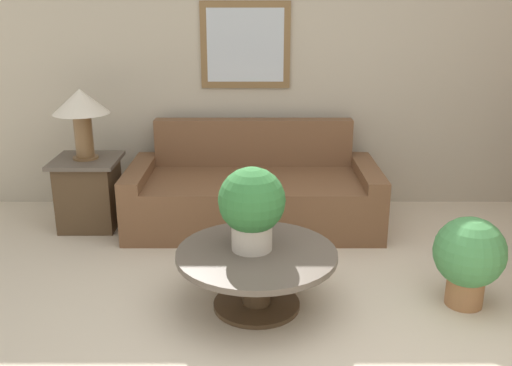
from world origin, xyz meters
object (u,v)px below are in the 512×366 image
couch_main (255,194)px  coffee_table (258,266)px  table_lamp (82,107)px  side_table (91,192)px  potted_plant_on_table (253,205)px  potted_plant_floor (470,256)px

couch_main → coffee_table: bearing=-88.9°
couch_main → table_lamp: (-1.45, -0.05, 0.79)m
couch_main → side_table: size_ratio=3.51×
couch_main → table_lamp: size_ratio=3.62×
potted_plant_on_table → table_lamp: bearing=136.6°
side_table → potted_plant_floor: (2.87, -1.38, 0.03)m
coffee_table → side_table: (-1.48, 1.41, 0.03)m
table_lamp → side_table: bearing=116.6°
coffee_table → potted_plant_floor: potted_plant_floor is taller
side_table → potted_plant_floor: side_table is taller
side_table → potted_plant_on_table: bearing=-43.4°
side_table → table_lamp: bearing=-63.4°
couch_main → side_table: 1.46m
coffee_table → potted_plant_on_table: 0.41m
coffee_table → potted_plant_on_table: potted_plant_on_table is taller
couch_main → coffee_table: 1.46m
table_lamp → potted_plant_floor: table_lamp is taller
coffee_table → table_lamp: table_lamp is taller
couch_main → coffee_table: size_ratio=2.10×
coffee_table → side_table: size_ratio=1.67×
couch_main → potted_plant_on_table: (-0.00, -1.42, 0.42)m
potted_plant_on_table → side_table: bearing=136.6°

